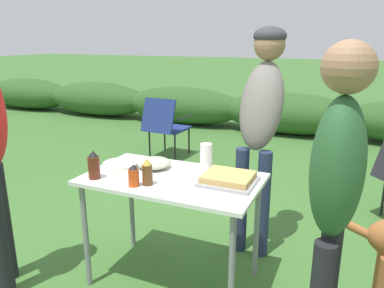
# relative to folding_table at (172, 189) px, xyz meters

# --- Properties ---
(ground_plane) EXTENTS (60.00, 60.00, 0.00)m
(ground_plane) POSITION_rel_folding_table_xyz_m (0.00, 0.00, -0.66)
(ground_plane) COLOR #3D6B2D
(shrub_hedge) EXTENTS (14.40, 0.90, 0.69)m
(shrub_hedge) POSITION_rel_folding_table_xyz_m (0.00, 4.46, -0.32)
(shrub_hedge) COLOR #2D5623
(shrub_hedge) RESTS_ON ground
(folding_table) EXTENTS (1.10, 0.64, 0.74)m
(folding_table) POSITION_rel_folding_table_xyz_m (0.00, 0.00, 0.00)
(folding_table) COLOR silver
(folding_table) RESTS_ON ground
(food_tray) EXTENTS (0.33, 0.29, 0.06)m
(food_tray) POSITION_rel_folding_table_xyz_m (0.35, 0.05, 0.10)
(food_tray) COLOR #9E9EA3
(food_tray) RESTS_ON folding_table
(plate_stack) EXTENTS (0.23, 0.23, 0.03)m
(plate_stack) POSITION_rel_folding_table_xyz_m (-0.41, 0.04, 0.09)
(plate_stack) COLOR white
(plate_stack) RESTS_ON folding_table
(mixing_bowl) EXTENTS (0.23, 0.23, 0.07)m
(mixing_bowl) POSITION_rel_folding_table_xyz_m (-0.19, 0.11, 0.11)
(mixing_bowl) COLOR #ADBC99
(mixing_bowl) RESTS_ON folding_table
(paper_cup_stack) EXTENTS (0.08, 0.08, 0.17)m
(paper_cup_stack) POSITION_rel_folding_table_xyz_m (0.14, 0.24, 0.16)
(paper_cup_stack) COLOR white
(paper_cup_stack) RESTS_ON folding_table
(bbq_sauce_bottle) EXTENTS (0.07, 0.07, 0.18)m
(bbq_sauce_bottle) POSITION_rel_folding_table_xyz_m (-0.43, -0.21, 0.16)
(bbq_sauce_bottle) COLOR #562314
(bbq_sauce_bottle) RESTS_ON folding_table
(hot_sauce_bottle) EXTENTS (0.06, 0.06, 0.14)m
(hot_sauce_bottle) POSITION_rel_folding_table_xyz_m (-0.14, -0.22, 0.14)
(hot_sauce_bottle) COLOR #CC4214
(hot_sauce_bottle) RESTS_ON folding_table
(beer_bottle) EXTENTS (0.06, 0.06, 0.16)m
(beer_bottle) POSITION_rel_folding_table_xyz_m (-0.08, -0.17, 0.15)
(beer_bottle) COLOR brown
(beer_bottle) RESTS_ON folding_table
(standing_person_in_navy_coat) EXTENTS (0.33, 0.48, 1.66)m
(standing_person_in_navy_coat) POSITION_rel_folding_table_xyz_m (0.39, 0.68, 0.42)
(standing_person_in_navy_coat) COLOR #232D4C
(standing_person_in_navy_coat) RESTS_ON ground
(standing_person_in_gray_fleece) EXTENTS (0.25, 0.32, 1.58)m
(standing_person_in_gray_fleece) POSITION_rel_folding_table_xyz_m (0.96, -0.38, 0.31)
(standing_person_in_gray_fleece) COLOR black
(standing_person_in_gray_fleece) RESTS_ON ground
(camp_chair_green_behind_table) EXTENTS (0.51, 0.62, 0.83)m
(camp_chair_green_behind_table) POSITION_rel_folding_table_xyz_m (-1.31, 2.39, -0.20)
(camp_chair_green_behind_table) COLOR navy
(camp_chair_green_behind_table) RESTS_ON ground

